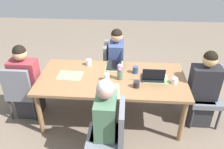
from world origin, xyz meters
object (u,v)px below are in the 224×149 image
at_px(person_head_left_left_mid, 202,92).
at_px(coffee_mug_far_left, 174,81).
at_px(person_head_right_left_far, 27,85).
at_px(coffee_mug_centre_right, 107,77).
at_px(chair_head_right_left_far, 22,89).
at_px(laptop_head_left_left_mid, 153,77).
at_px(chair_head_left_left_mid, 204,91).
at_px(laptop_near_left_near, 116,64).
at_px(person_far_right_near, 106,127).
at_px(coffee_mug_near_right, 135,70).
at_px(chair_near_left_near, 112,64).
at_px(coffee_mug_near_left, 89,62).
at_px(chair_far_right_near, 112,133).
at_px(flower_vase, 120,71).
at_px(person_near_left_near, 116,65).
at_px(dining_table, 112,82).
at_px(coffee_mug_centre_left, 136,84).

height_order(person_head_left_left_mid, coffee_mug_far_left, person_head_left_left_mid).
height_order(person_head_right_left_far, coffee_mug_centre_right, person_head_right_left_far).
bearing_deg(chair_head_right_left_far, coffee_mug_centre_right, 178.86).
distance_m(person_head_left_left_mid, laptop_head_left_left_mid, 0.79).
relative_size(chair_head_left_left_mid, laptop_near_left_near, 2.81).
distance_m(person_far_right_near, laptop_near_left_near, 1.18).
relative_size(person_head_left_left_mid, laptop_near_left_near, 3.73).
height_order(laptop_near_left_near, coffee_mug_near_right, laptop_near_left_near).
bearing_deg(chair_near_left_near, chair_head_left_left_mid, 152.63).
bearing_deg(chair_head_left_left_mid, person_head_left_left_mid, 51.24).
bearing_deg(coffee_mug_centre_right, coffee_mug_near_left, -53.40).
height_order(chair_far_right_near, coffee_mug_far_left, chair_far_right_near).
xyz_separation_m(coffee_mug_near_left, coffee_mug_near_right, (-0.73, 0.19, 0.00)).
xyz_separation_m(laptop_head_left_left_mid, coffee_mug_near_right, (0.24, -0.18, 0.01)).
bearing_deg(chair_near_left_near, person_head_right_left_far, 33.03).
relative_size(flower_vase, coffee_mug_far_left, 2.80).
relative_size(chair_near_left_near, person_far_right_near, 0.75).
bearing_deg(chair_head_left_left_mid, flower_vase, 5.62).
bearing_deg(coffee_mug_near_left, laptop_near_left_near, -179.83).
bearing_deg(chair_head_left_left_mid, person_far_right_near, 32.47).
distance_m(chair_head_right_left_far, coffee_mug_near_left, 1.10).
relative_size(person_near_left_near, chair_head_right_left_far, 1.33).
height_order(chair_near_left_near, coffee_mug_centre_right, chair_near_left_near).
xyz_separation_m(person_head_left_left_mid, laptop_head_left_left_mid, (0.74, 0.04, 0.26)).
relative_size(laptop_head_left_left_mid, coffee_mug_centre_right, 2.99).
distance_m(person_far_right_near, laptop_head_left_left_mid, 1.02).
xyz_separation_m(coffee_mug_near_right, coffee_mug_centre_right, (0.41, 0.24, 0.00)).
height_order(dining_table, coffee_mug_near_right, coffee_mug_near_right).
bearing_deg(coffee_mug_near_right, chair_head_right_left_far, 7.25).
height_order(dining_table, person_head_left_left_mid, person_head_left_left_mid).
xyz_separation_m(person_near_left_near, coffee_mug_near_right, (-0.32, 0.62, 0.26)).
bearing_deg(coffee_mug_centre_left, coffee_mug_near_left, -37.79).
distance_m(person_head_left_left_mid, coffee_mug_near_left, 1.77).
bearing_deg(person_near_left_near, chair_far_right_near, 91.30).
bearing_deg(dining_table, coffee_mug_near_right, -155.06).
xyz_separation_m(chair_near_left_near, laptop_head_left_left_mid, (-0.64, 0.86, 0.28)).
relative_size(person_near_left_near, coffee_mug_centre_right, 11.17).
height_order(dining_table, chair_far_right_near, chair_far_right_near).
height_order(person_near_left_near, coffee_mug_far_left, person_near_left_near).
bearing_deg(dining_table, laptop_head_left_left_mid, 177.92).
relative_size(person_head_right_left_far, laptop_near_left_near, 3.73).
distance_m(coffee_mug_near_right, coffee_mug_centre_right, 0.48).
bearing_deg(person_far_right_near, coffee_mug_centre_right, -85.76).
relative_size(chair_far_right_near, coffee_mug_centre_right, 8.41).
bearing_deg(laptop_near_left_near, dining_table, 85.05).
height_order(chair_near_left_near, chair_head_left_left_mid, same).
relative_size(laptop_near_left_near, coffee_mug_centre_right, 2.99).
distance_m(person_near_left_near, person_head_left_left_mid, 1.51).
relative_size(person_head_left_left_mid, flower_vase, 4.89).
xyz_separation_m(dining_table, chair_near_left_near, (0.05, -0.84, -0.17)).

